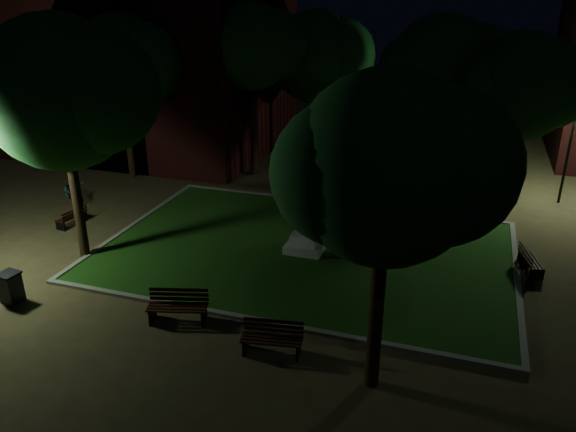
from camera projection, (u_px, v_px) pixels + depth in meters
name	position (u px, v px, depth m)	size (l,w,h in m)	color
ground	(289.00, 275.00, 19.75)	(80.00, 80.00, 0.00)	#4D4027
lawn	(306.00, 250.00, 21.48)	(15.00, 10.00, 0.08)	#1B4611
lawn_kerb	(306.00, 250.00, 21.48)	(15.40, 10.40, 0.12)	slate
monument	(306.00, 229.00, 21.13)	(1.40, 1.40, 3.20)	#A5A196
building_main	(110.00, 21.00, 33.55)	(20.00, 12.00, 15.00)	#411211
tree_west	(63.00, 94.00, 18.71)	(6.46, 5.27, 8.74)	black
tree_north_wl	(253.00, 47.00, 27.54)	(5.22, 4.26, 8.73)	black
tree_north_er	(445.00, 71.00, 24.73)	(6.04, 4.93, 8.39)	black
tree_ne	(521.00, 87.00, 22.17)	(5.38, 4.39, 7.90)	black
tree_se	(391.00, 170.00, 12.16)	(5.36, 4.38, 7.99)	black
tree_nw	(122.00, 65.00, 27.43)	(6.01, 4.90, 8.25)	black
tree_far_north	(317.00, 57.00, 30.59)	(6.12, 5.00, 8.25)	black
lamppost_nw	(153.00, 112.00, 29.25)	(1.18, 0.28, 4.66)	black
lamppost_ne	(572.00, 134.00, 24.96)	(1.18, 0.28, 4.75)	black
bench_near_left	(178.00, 307.00, 16.96)	(1.91, 1.09, 0.99)	black
bench_near_right	(272.00, 339.00, 15.50)	(1.77, 0.86, 0.93)	black
bench_left_side	(72.00, 217.00, 23.65)	(0.67, 1.46, 0.77)	black
bench_right_side	(530.00, 261.00, 19.92)	(0.87, 1.58, 0.82)	black
bench_far_side	(441.00, 195.00, 26.04)	(1.52, 0.54, 0.83)	black
trash_bin	(11.00, 287.00, 17.93)	(0.68, 0.68, 1.04)	black
bicycle	(73.00, 191.00, 26.15)	(0.67, 1.92, 1.01)	black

